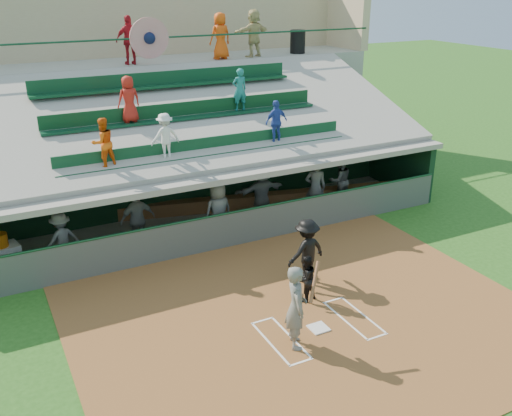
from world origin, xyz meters
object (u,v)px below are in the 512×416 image
water_cooler (0,240)px  batter_at_plate (296,307)px  catcher (306,279)px  white_table (5,257)px  trash_bin (298,42)px  home_plate (319,328)px

water_cooler → batter_at_plate: bearing=-50.9°
batter_at_plate → water_cooler: (-5.49, 6.76, -0.06)m
catcher → white_table: bearing=-51.2°
catcher → trash_bin: (6.47, 11.41, 4.45)m
white_table → trash_bin: bearing=12.1°
batter_at_plate → white_table: 8.74m
catcher → white_table: size_ratio=1.52×
home_plate → white_table: bearing=133.9°
batter_at_plate → trash_bin: (7.67, 12.94, 4.08)m
home_plate → batter_at_plate: (-0.81, -0.28, 0.97)m
batter_at_plate → white_table: batter_at_plate is taller
catcher → white_table: 8.50m
catcher → trash_bin: size_ratio=1.26×
batter_at_plate → catcher: batter_at_plate is taller
trash_bin → home_plate: bearing=-118.5°
home_plate → catcher: bearing=72.4°
catcher → trash_bin: trash_bin is taller
catcher → trash_bin: 13.85m
home_plate → water_cooler: size_ratio=1.10×
home_plate → water_cooler: (-6.30, 6.48, 0.92)m
home_plate → trash_bin: 15.26m
batter_at_plate → trash_bin: size_ratio=1.99×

